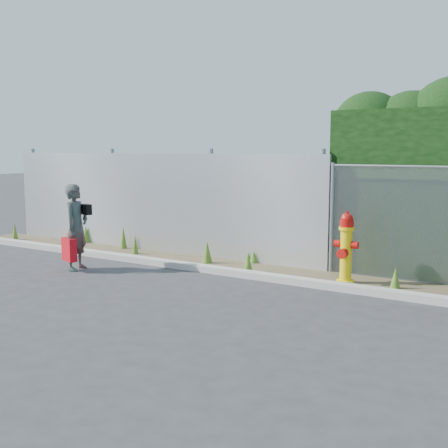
% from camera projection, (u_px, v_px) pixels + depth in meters
% --- Properties ---
extents(ground, '(80.00, 80.00, 0.00)m').
position_uv_depth(ground, '(192.00, 301.00, 8.54)').
color(ground, '#323234').
rests_on(ground, ground).
extents(curb, '(16.00, 0.22, 0.12)m').
position_uv_depth(curb, '(250.00, 275.00, 10.04)').
color(curb, '#AAA399').
rests_on(curb, ground).
extents(weed_strip, '(16.00, 1.34, 0.53)m').
position_uv_depth(weed_strip, '(357.00, 275.00, 9.74)').
color(weed_strip, brown).
rests_on(weed_strip, ground).
extents(corrugated_fence, '(8.50, 0.21, 2.30)m').
position_uv_depth(corrugated_fence, '(151.00, 202.00, 12.62)').
color(corrugated_fence, silver).
rests_on(corrugated_fence, ground).
extents(fire_hydrant, '(0.42, 0.38, 1.25)m').
position_uv_depth(fire_hydrant, '(346.00, 249.00, 9.53)').
color(fire_hydrant, yellow).
rests_on(fire_hydrant, ground).
extents(woman, '(0.53, 0.68, 1.64)m').
position_uv_depth(woman, '(76.00, 227.00, 10.63)').
color(woman, '#10685A').
rests_on(woman, ground).
extents(red_tote_bag, '(0.39, 0.15, 0.52)m').
position_uv_depth(red_tote_bag, '(69.00, 249.00, 10.56)').
color(red_tote_bag, red).
extents(black_shoulder_bag, '(0.26, 0.11, 0.20)m').
position_uv_depth(black_shoulder_bag, '(86.00, 209.00, 10.65)').
color(black_shoulder_bag, black).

